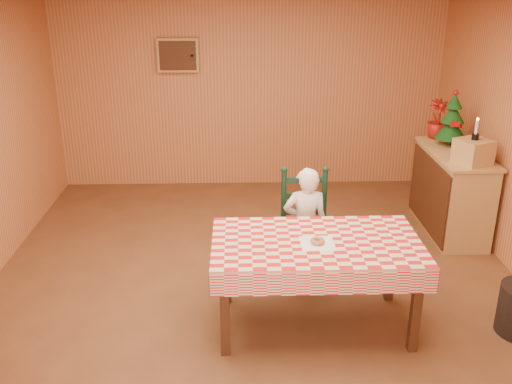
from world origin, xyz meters
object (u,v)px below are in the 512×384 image
dining_table (316,250)px  crate (473,152)px  seated_child (305,226)px  ladder_chair (304,229)px  shelf_unit (451,192)px  christmas_tree (452,121)px

dining_table → crate: 2.25m
dining_table → crate: size_ratio=5.52×
dining_table → seated_child: seated_child is taller
ladder_chair → seated_child: size_ratio=0.96×
shelf_unit → christmas_tree: (0.01, 0.25, 0.74)m
shelf_unit → crate: size_ratio=4.13×
crate → dining_table: bearing=-141.7°
ladder_chair → crate: bearing=18.8°
ladder_chair → christmas_tree: 2.26m
ladder_chair → christmas_tree: bearing=35.5°
christmas_tree → ladder_chair: bearing=-144.5°
dining_table → shelf_unit: size_ratio=1.34×
seated_child → ladder_chair: bearing=-90.0°
ladder_chair → christmas_tree: christmas_tree is taller
seated_child → crate: (1.74, 0.65, 0.49)m
seated_child → christmas_tree: (1.74, 1.30, 0.65)m
shelf_unit → crate: crate is taller
crate → shelf_unit: bearing=91.2°
crate → christmas_tree: christmas_tree is taller
seated_child → crate: bearing=-159.6°
crate → christmas_tree: (-0.00, 0.65, 0.16)m
ladder_chair → seated_child: seated_child is taller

